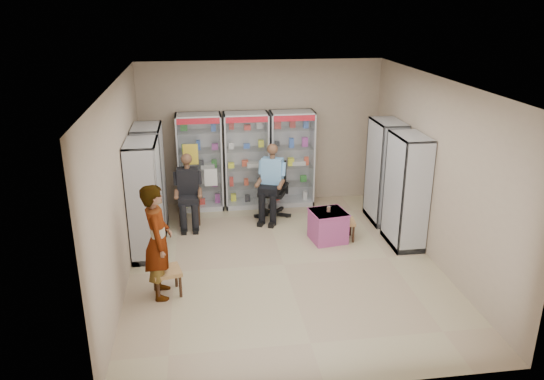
{
  "coord_description": "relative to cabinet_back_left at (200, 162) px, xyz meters",
  "views": [
    {
      "loc": [
        -1.28,
        -7.73,
        4.16
      ],
      "look_at": [
        -0.1,
        0.7,
        1.07
      ],
      "focal_mm": 35.0,
      "sensor_mm": 36.0,
      "label": 1
    }
  ],
  "objects": [
    {
      "name": "cabinet_right_far",
      "position": [
        3.53,
        -1.13,
        0.0
      ],
      "size": [
        0.9,
        0.5,
        2.0
      ],
      "primitive_type": "cube",
      "rotation": [
        0.0,
        0.0,
        1.57
      ],
      "color": "silver",
      "rests_on": "floor"
    },
    {
      "name": "woven_stool_a",
      "position": [
        2.54,
        -1.89,
        -0.81
      ],
      "size": [
        0.42,
        0.42,
        0.37
      ],
      "primitive_type": "cube",
      "rotation": [
        0.0,
        0.0,
        -0.12
      ],
      "color": "olive",
      "rests_on": "floor"
    },
    {
      "name": "cabinet_right_near",
      "position": [
        3.53,
        -2.23,
        0.0
      ],
      "size": [
        0.9,
        0.5,
        2.0
      ],
      "primitive_type": "cube",
      "rotation": [
        0.0,
        0.0,
        1.57
      ],
      "color": "#B1B4B8",
      "rests_on": "floor"
    },
    {
      "name": "seated_shopkeeper",
      "position": [
        1.4,
        -0.68,
        -0.29
      ],
      "size": [
        0.69,
        0.78,
        1.43
      ],
      "primitive_type": null,
      "rotation": [
        0.0,
        0.0,
        -0.4
      ],
      "color": "#7AA5F1",
      "rests_on": "floor"
    },
    {
      "name": "cabinet_back_mid",
      "position": [
        0.95,
        0.0,
        0.0
      ],
      "size": [
        0.9,
        0.5,
        2.0
      ],
      "primitive_type": "cube",
      "color": "silver",
      "rests_on": "floor"
    },
    {
      "name": "seated_customer",
      "position": [
        -0.25,
        -0.78,
        -0.33
      ],
      "size": [
        0.44,
        0.6,
        1.34
      ],
      "primitive_type": null,
      "color": "black",
      "rests_on": "floor"
    },
    {
      "name": "tea_glass",
      "position": [
        2.24,
        -1.91,
        -0.39
      ],
      "size": [
        0.07,
        0.07,
        0.1
      ],
      "primitive_type": "cylinder",
      "color": "#501706",
      "rests_on": "pink_trunk"
    },
    {
      "name": "cabinet_left_far",
      "position": [
        -0.93,
        -0.93,
        0.0
      ],
      "size": [
        0.9,
        0.5,
        2.0
      ],
      "primitive_type": "cube",
      "rotation": [
        0.0,
        0.0,
        -1.57
      ],
      "color": "#BABDC2",
      "rests_on": "floor"
    },
    {
      "name": "standing_man",
      "position": [
        -0.65,
        -3.4,
        -0.13
      ],
      "size": [
        0.45,
        0.65,
        1.74
      ],
      "primitive_type": "imported",
      "rotation": [
        0.0,
        0.0,
        1.63
      ],
      "color": "gray",
      "rests_on": "floor"
    },
    {
      "name": "room_shell",
      "position": [
        1.3,
        -2.73,
        0.97
      ],
      "size": [
        5.02,
        6.02,
        3.01
      ],
      "color": "tan",
      "rests_on": "ground"
    },
    {
      "name": "pink_trunk",
      "position": [
        2.24,
        -1.91,
        -0.72
      ],
      "size": [
        0.67,
        0.65,
        0.56
      ],
      "primitive_type": "cube",
      "rotation": [
        0.0,
        0.0,
        0.16
      ],
      "color": "#BE4C8C",
      "rests_on": "floor"
    },
    {
      "name": "cabinet_back_right",
      "position": [
        1.9,
        0.0,
        0.0
      ],
      "size": [
        0.9,
        0.5,
        2.0
      ],
      "primitive_type": "cube",
      "color": "#A8AAAF",
      "rests_on": "floor"
    },
    {
      "name": "cabinet_left_near",
      "position": [
        -0.93,
        -2.03,
        0.0
      ],
      "size": [
        0.9,
        0.5,
        2.0
      ],
      "primitive_type": "cube",
      "rotation": [
        0.0,
        0.0,
        -1.57
      ],
      "color": "#9E9FA5",
      "rests_on": "floor"
    },
    {
      "name": "woven_stool_b",
      "position": [
        -0.56,
        -3.39,
        -0.8
      ],
      "size": [
        0.48,
        0.48,
        0.4
      ],
      "primitive_type": "cube",
      "rotation": [
        0.0,
        0.0,
        0.23
      ],
      "color": "#9F7A43",
      "rests_on": "floor"
    },
    {
      "name": "wooden_chair",
      "position": [
        -0.25,
        -0.73,
        -0.53
      ],
      "size": [
        0.42,
        0.42,
        0.94
      ],
      "primitive_type": "cube",
      "color": "black",
      "rests_on": "floor"
    },
    {
      "name": "floor",
      "position": [
        1.3,
        -2.73,
        -1.0
      ],
      "size": [
        6.0,
        6.0,
        0.0
      ],
      "primitive_type": "plane",
      "color": "tan",
      "rests_on": "ground"
    },
    {
      "name": "cabinet_back_left",
      "position": [
        0.0,
        0.0,
        0.0
      ],
      "size": [
        0.9,
        0.5,
        2.0
      ],
      "primitive_type": "cube",
      "color": "#A8AAAF",
      "rests_on": "floor"
    },
    {
      "name": "office_chair",
      "position": [
        1.4,
        -0.63,
        -0.44
      ],
      "size": [
        0.8,
        0.8,
        1.12
      ],
      "primitive_type": "cube",
      "rotation": [
        0.0,
        0.0,
        -0.4
      ],
      "color": "black",
      "rests_on": "floor"
    }
  ]
}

